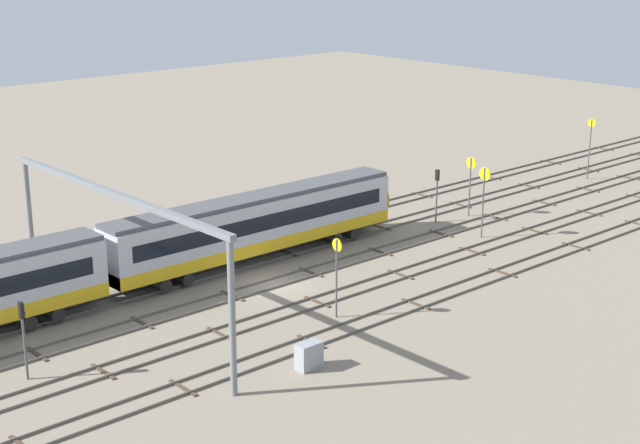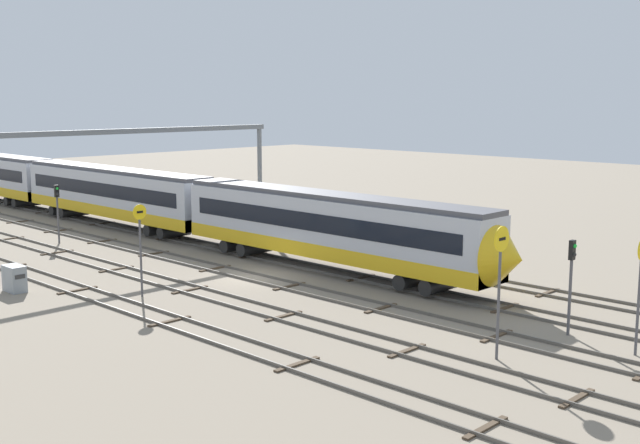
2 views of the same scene
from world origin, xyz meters
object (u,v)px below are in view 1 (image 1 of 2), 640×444
speed_sign_mid_trackside (337,268)px  relay_cabinet (309,356)px  speed_sign_near_foreground (484,191)px  signal_light_trackside_approach (437,188)px  speed_sign_far_trackside (590,141)px  overhead_gantry (114,222)px  speed_sign_distant_end (470,177)px  signal_light_trackside_departure (23,329)px

speed_sign_mid_trackside → relay_cabinet: bearing=-144.3°
speed_sign_mid_trackside → speed_sign_near_foreground: bearing=12.8°
signal_light_trackside_approach → speed_sign_far_trackside: bearing=-0.1°
overhead_gantry → speed_sign_near_foreground: (30.54, -2.64, -3.01)m
overhead_gantry → signal_light_trackside_approach: (31.07, 2.58, -3.86)m
speed_sign_distant_end → relay_cabinet: speed_sign_distant_end is taller
speed_sign_mid_trackside → signal_light_trackside_departure: (-18.09, 4.57, -0.35)m
overhead_gantry → speed_sign_near_foreground: size_ratio=4.11×
speed_sign_distant_end → signal_light_trackside_approach: bearing=168.9°
speed_sign_near_foreground → relay_cabinet: (-25.59, -8.80, -3.01)m
speed_sign_near_foreground → signal_light_trackside_approach: size_ratio=1.27×
speed_sign_near_foreground → signal_light_trackside_approach: bearing=84.2°
speed_sign_far_trackside → signal_light_trackside_approach: speed_sign_far_trackside is taller
speed_sign_near_foreground → speed_sign_far_trackside: bearing=13.0°
speed_sign_far_trackside → signal_light_trackside_approach: (-21.95, 0.02, -0.80)m
signal_light_trackside_departure → speed_sign_mid_trackside: bearing=-14.2°
overhead_gantry → signal_light_trackside_approach: overhead_gantry is taller
overhead_gantry → signal_light_trackside_departure: overhead_gantry is taller
speed_sign_distant_end → relay_cabinet: (-29.51, -13.35, -2.60)m
overhead_gantry → relay_cabinet: 13.83m
relay_cabinet → speed_sign_mid_trackside: bearing=35.7°
speed_sign_mid_trackside → speed_sign_distant_end: speed_sign_mid_trackside is taller
speed_sign_mid_trackside → speed_sign_distant_end: 25.10m
relay_cabinet → speed_sign_far_trackside: bearing=16.2°
speed_sign_far_trackside → signal_light_trackside_departure: speed_sign_far_trackside is taller
speed_sign_far_trackside → speed_sign_distant_end: (-18.57, -0.64, -0.36)m
speed_sign_distant_end → signal_light_trackside_approach: (-3.38, 0.67, -0.44)m
signal_light_trackside_approach → signal_light_trackside_departure: bearing=-172.4°
speed_sign_near_foreground → relay_cabinet: size_ratio=3.79×
signal_light_trackside_approach → signal_light_trackside_departure: 38.48m
overhead_gantry → relay_cabinet: overhead_gantry is taller
signal_light_trackside_departure → relay_cabinet: bearing=-36.6°
speed_sign_mid_trackside → relay_cabinet: (-6.07, -4.36, -2.48)m
speed_sign_mid_trackside → speed_sign_far_trackside: bearing=12.9°
overhead_gantry → speed_sign_mid_trackside: (11.02, -7.07, -3.54)m
speed_sign_far_trackside → relay_cabinet: size_ratio=3.99×
speed_sign_near_foreground → signal_light_trackside_departure: speed_sign_near_foreground is taller
speed_sign_distant_end → signal_light_trackside_departure: speed_sign_distant_end is taller
signal_light_trackside_approach → signal_light_trackside_departure: size_ratio=1.01×
speed_sign_distant_end → signal_light_trackside_approach: size_ratio=1.14×
speed_sign_distant_end → relay_cabinet: 32.49m
speed_sign_near_foreground → signal_light_trackside_approach: (0.53, 5.21, -0.85)m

